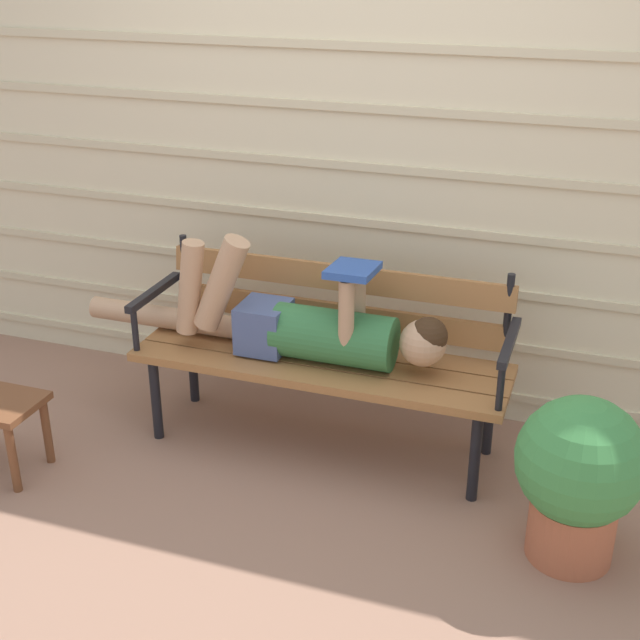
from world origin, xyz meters
name	(u,v)px	position (x,y,z in m)	size (l,w,h in m)	color
ground_plane	(312,457)	(0.00, 0.00, 0.00)	(12.00, 12.00, 0.00)	#936B56
house_siding	(359,164)	(0.00, 0.62, 1.13)	(4.91, 0.08, 2.27)	beige
park_bench	(325,344)	(0.00, 0.17, 0.46)	(1.59, 0.47, 0.82)	#9E6638
reclining_person	(302,324)	(-0.08, 0.10, 0.57)	(1.66, 0.25, 0.53)	#33703D
potted_plant	(579,474)	(1.09, -0.29, 0.35)	(0.45, 0.45, 0.63)	#AD5B3D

